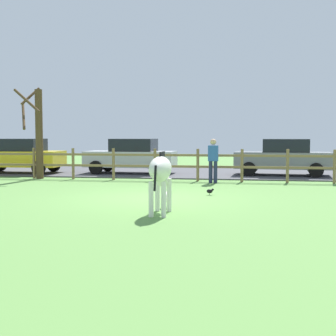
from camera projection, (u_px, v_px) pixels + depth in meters
ground_plane at (152, 198)px, 13.43m from camera, size 60.00×60.00×0.00m
parking_asphalt at (191, 172)px, 22.58m from camera, size 28.00×7.40×0.05m
paddock_fence at (176, 163)px, 18.31m from camera, size 21.98×0.11×1.25m
bare_tree at (38, 131)px, 19.11m from camera, size 1.31×1.53×3.76m
zebra at (161, 173)px, 10.73m from camera, size 0.50×1.93×1.41m
crow_on_grass at (210, 191)px, 14.03m from camera, size 0.22×0.10×0.20m
parked_car_silver at (131, 156)px, 21.26m from camera, size 4.04×1.96×1.56m
parked_car_grey at (283, 157)px, 20.27m from camera, size 4.12×2.13×1.56m
parked_car_yellow at (19, 155)px, 21.55m from camera, size 4.02×1.93×1.56m
visitor_near_fence at (213, 159)px, 17.44m from camera, size 0.37×0.24×1.64m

